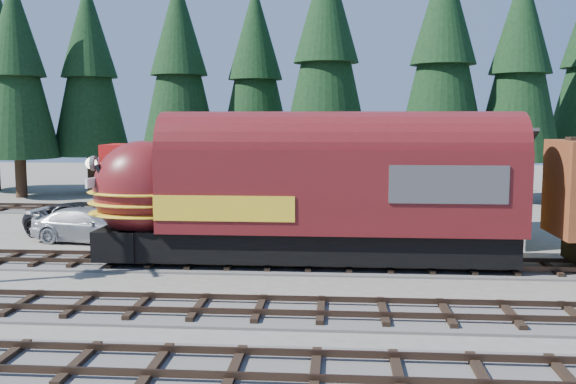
# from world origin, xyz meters

# --- Properties ---
(ground) EXTENTS (120.00, 120.00, 0.00)m
(ground) POSITION_xyz_m (0.00, 0.00, 0.00)
(ground) COLOR #6B665B
(ground) RESTS_ON ground
(track_spur) EXTENTS (32.00, 3.20, 0.33)m
(track_spur) POSITION_xyz_m (-10.00, 18.00, 0.06)
(track_spur) COLOR #4C4947
(track_spur) RESTS_ON ground
(depot) EXTENTS (12.80, 7.00, 5.30)m
(depot) POSITION_xyz_m (-0.00, 10.50, 2.96)
(depot) COLOR gold
(depot) RESTS_ON ground
(conifer_backdrop) EXTENTS (80.06, 23.03, 16.26)m
(conifer_backdrop) POSITION_xyz_m (5.82, 24.70, 9.81)
(conifer_backdrop) COLOR black
(conifer_backdrop) RESTS_ON ground
(locomotive) EXTENTS (16.50, 3.28, 4.49)m
(locomotive) POSITION_xyz_m (-3.63, 4.00, 2.61)
(locomotive) COLOR black
(locomotive) RESTS_ON ground
(caboose) EXTENTS (9.46, 2.74, 4.92)m
(caboose) POSITION_xyz_m (-11.23, 18.00, 2.46)
(caboose) COLOR black
(caboose) RESTS_ON ground
(pickup_truck_a) EXTENTS (6.54, 4.91, 1.65)m
(pickup_truck_a) POSITION_xyz_m (-14.02, 9.28, 0.83)
(pickup_truck_a) COLOR black
(pickup_truck_a) RESTS_ON ground
(pickup_truck_b) EXTENTS (5.61, 2.88, 1.56)m
(pickup_truck_b) POSITION_xyz_m (-13.31, 8.21, 0.78)
(pickup_truck_b) COLOR #B5B9BE
(pickup_truck_b) RESTS_ON ground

